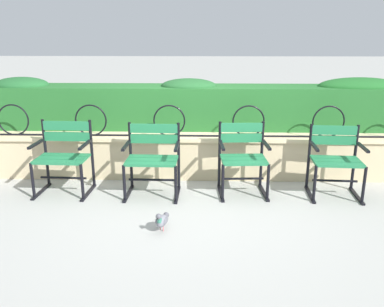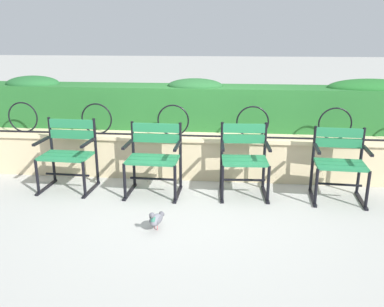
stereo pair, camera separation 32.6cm
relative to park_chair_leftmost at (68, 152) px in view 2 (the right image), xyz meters
name	(u,v)px [view 2 (the right image)]	position (x,y,z in m)	size (l,w,h in m)	color
ground_plane	(191,200)	(1.57, -0.25, -0.47)	(60.00, 60.00, 0.00)	#9E9E99
stone_wall	(197,156)	(1.57, 0.56, -0.17)	(8.40, 0.41, 0.58)	#C6B289
iron_arch_fence	(177,123)	(1.30, 0.49, 0.29)	(7.84, 0.02, 0.42)	black
hedge_row	(203,105)	(1.60, 1.05, 0.44)	(8.23, 0.63, 0.72)	#236028
park_chair_leftmost	(68,152)	(0.00, 0.00, 0.00)	(0.65, 0.55, 0.87)	#237547
park_chair_centre_left	(154,156)	(1.09, -0.04, 0.00)	(0.65, 0.53, 0.85)	#237547
park_chair_centre_right	(244,157)	(2.17, 0.03, -0.01)	(0.60, 0.55, 0.85)	#237547
park_chair_rightmost	(339,161)	(3.27, -0.02, -0.01)	(0.62, 0.55, 0.83)	#237547
pigeon_near_chairs	(156,219)	(1.29, -1.02, -0.36)	(0.14, 0.29, 0.22)	slate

